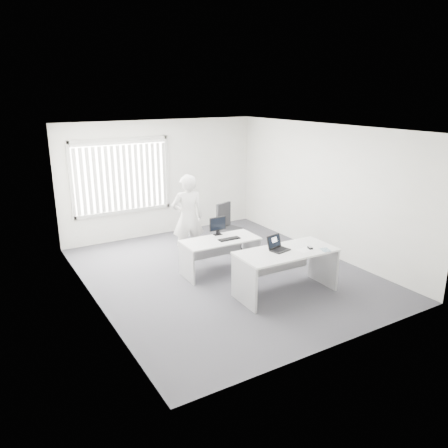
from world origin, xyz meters
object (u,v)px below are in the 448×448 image
office_chair (229,235)px  desk_near (286,263)px  laptop (280,244)px  person (188,218)px  monitor (218,226)px  desk_far (220,248)px

office_chair → desk_near: bearing=-116.0°
office_chair → laptop: bearing=-118.4°
desk_near → office_chair: office_chair is taller
person → monitor: bearing=128.0°
desk_far → laptop: laptop is taller
desk_near → person: person is taller
desk_near → person: bearing=108.9°
desk_near → office_chair: size_ratio=1.71×
person → laptop: size_ratio=5.66×
laptop → monitor: 1.65m
desk_near → laptop: laptop is taller
laptop → monitor: size_ratio=0.88×
person → laptop: 2.38m
desk_far → person: bearing=105.1°
office_chair → person: (-1.08, -0.13, 0.59)m
desk_far → person: (-0.23, 0.94, 0.43)m
desk_far → monitor: monitor is taller
monitor → laptop: bearing=-80.3°
office_chair → laptop: (-0.44, -2.42, 0.60)m
desk_far → desk_near: bearing=-69.4°
desk_far → person: size_ratio=0.82×
desk_near → monitor: bearing=105.1°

